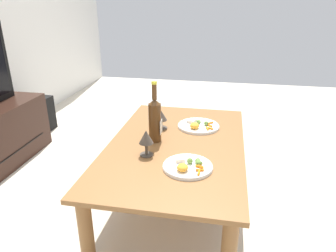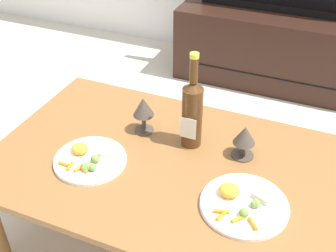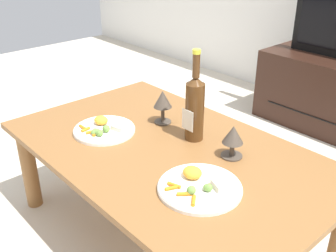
{
  "view_description": "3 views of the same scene",
  "coord_description": "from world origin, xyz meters",
  "px_view_note": "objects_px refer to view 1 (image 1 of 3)",
  "views": [
    {
      "loc": [
        -1.65,
        -0.27,
        1.23
      ],
      "look_at": [
        0.05,
        0.06,
        0.52
      ],
      "focal_mm": 33.46,
      "sensor_mm": 36.0,
      "label": 1
    },
    {
      "loc": [
        0.41,
        -1.04,
        1.4
      ],
      "look_at": [
        -0.05,
        0.06,
        0.54
      ],
      "focal_mm": 45.26,
      "sensor_mm": 36.0,
      "label": 2
    },
    {
      "loc": [
        1.0,
        -0.89,
        1.19
      ],
      "look_at": [
        -0.04,
        0.04,
        0.5
      ],
      "focal_mm": 42.84,
      "sensor_mm": 36.0,
      "label": 3
    }
  ],
  "objects_px": {
    "wine_bottle": "(155,119)",
    "goblet_left": "(146,138)",
    "dining_table": "(176,153)",
    "floor_speaker": "(44,113)",
    "dinner_plate_right": "(198,126)",
    "goblet_right": "(161,117)",
    "dinner_plate_left": "(188,166)"
  },
  "relations": [
    {
      "from": "wine_bottle",
      "to": "dinner_plate_left",
      "type": "height_order",
      "value": "wine_bottle"
    },
    {
      "from": "floor_speaker",
      "to": "wine_bottle",
      "type": "bearing_deg",
      "value": -120.57
    },
    {
      "from": "goblet_right",
      "to": "dinner_plate_right",
      "type": "height_order",
      "value": "goblet_right"
    },
    {
      "from": "dinner_plate_left",
      "to": "dinner_plate_right",
      "type": "height_order",
      "value": "dinner_plate_right"
    },
    {
      "from": "wine_bottle",
      "to": "goblet_right",
      "type": "distance_m",
      "value": 0.2
    },
    {
      "from": "goblet_right",
      "to": "dinner_plate_left",
      "type": "bearing_deg",
      "value": -153.58
    },
    {
      "from": "dinner_plate_right",
      "to": "dinner_plate_left",
      "type": "bearing_deg",
      "value": -179.77
    },
    {
      "from": "floor_speaker",
      "to": "goblet_left",
      "type": "xyz_separation_m",
      "value": [
        -1.15,
        -1.35,
        0.36
      ]
    },
    {
      "from": "goblet_left",
      "to": "dinner_plate_left",
      "type": "bearing_deg",
      "value": -111.88
    },
    {
      "from": "floor_speaker",
      "to": "dinner_plate_left",
      "type": "xyz_separation_m",
      "value": [
        -1.24,
        -1.59,
        0.27
      ]
    },
    {
      "from": "goblet_right",
      "to": "dining_table",
      "type": "bearing_deg",
      "value": -146.89
    },
    {
      "from": "wine_bottle",
      "to": "dining_table",
      "type": "bearing_deg",
      "value": -95.9
    },
    {
      "from": "dining_table",
      "to": "dinner_plate_right",
      "type": "xyz_separation_m",
      "value": [
        0.27,
        -0.1,
        0.08
      ]
    },
    {
      "from": "goblet_left",
      "to": "dinner_plate_right",
      "type": "distance_m",
      "value": 0.52
    },
    {
      "from": "floor_speaker",
      "to": "dinner_plate_left",
      "type": "relative_size",
      "value": 1.32
    },
    {
      "from": "dining_table",
      "to": "dinner_plate_right",
      "type": "height_order",
      "value": "dinner_plate_right"
    },
    {
      "from": "goblet_right",
      "to": "dinner_plate_left",
      "type": "xyz_separation_m",
      "value": [
        -0.48,
        -0.24,
        -0.07
      ]
    },
    {
      "from": "goblet_left",
      "to": "goblet_right",
      "type": "height_order",
      "value": "goblet_left"
    },
    {
      "from": "wine_bottle",
      "to": "dinner_plate_right",
      "type": "distance_m",
      "value": 0.37
    },
    {
      "from": "dining_table",
      "to": "goblet_left",
      "type": "distance_m",
      "value": 0.28
    },
    {
      "from": "wine_bottle",
      "to": "dinner_plate_right",
      "type": "bearing_deg",
      "value": -42.12
    },
    {
      "from": "floor_speaker",
      "to": "goblet_right",
      "type": "relative_size",
      "value": 2.67
    },
    {
      "from": "wine_bottle",
      "to": "goblet_left",
      "type": "height_order",
      "value": "wine_bottle"
    },
    {
      "from": "dining_table",
      "to": "floor_speaker",
      "type": "xyz_separation_m",
      "value": [
        0.97,
        1.49,
        -0.2
      ]
    },
    {
      "from": "floor_speaker",
      "to": "wine_bottle",
      "type": "xyz_separation_m",
      "value": [
        -0.96,
        -1.36,
        0.4
      ]
    },
    {
      "from": "dinner_plate_left",
      "to": "dinner_plate_right",
      "type": "distance_m",
      "value": 0.55
    },
    {
      "from": "goblet_left",
      "to": "goblet_right",
      "type": "relative_size",
      "value": 1.17
    },
    {
      "from": "dining_table",
      "to": "dinner_plate_right",
      "type": "relative_size",
      "value": 4.7
    },
    {
      "from": "wine_bottle",
      "to": "goblet_left",
      "type": "relative_size",
      "value": 2.48
    },
    {
      "from": "floor_speaker",
      "to": "goblet_left",
      "type": "bearing_deg",
      "value": -125.74
    },
    {
      "from": "dining_table",
      "to": "floor_speaker",
      "type": "distance_m",
      "value": 1.79
    },
    {
      "from": "wine_bottle",
      "to": "floor_speaker",
      "type": "bearing_deg",
      "value": 54.89
    }
  ]
}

